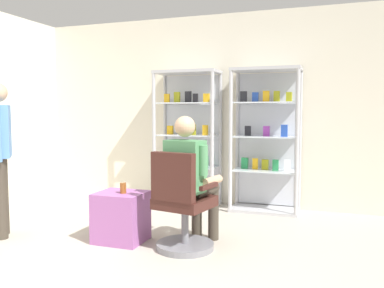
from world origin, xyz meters
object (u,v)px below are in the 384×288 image
(tea_glass, at_px, (123,188))
(storage_crate, at_px, (121,217))
(seated_shopkeeper, at_px, (191,175))
(office_chair, at_px, (182,210))
(display_cabinet_left, at_px, (189,137))
(display_cabinet_right, at_px, (266,139))

(tea_glass, bearing_deg, storage_crate, 147.23)
(seated_shopkeeper, bearing_deg, office_chair, -101.31)
(tea_glass, bearing_deg, seated_shopkeeper, 11.02)
(display_cabinet_left, distance_m, display_cabinet_right, 1.10)
(display_cabinet_left, height_order, office_chair, display_cabinet_left)
(seated_shopkeeper, relative_size, storage_crate, 2.54)
(seated_shopkeeper, bearing_deg, display_cabinet_left, 110.43)
(storage_crate, distance_m, tea_glass, 0.31)
(seated_shopkeeper, bearing_deg, storage_crate, -171.85)
(seated_shopkeeper, height_order, tea_glass, seated_shopkeeper)
(display_cabinet_left, distance_m, office_chair, 2.05)
(display_cabinet_left, distance_m, seated_shopkeeper, 1.85)
(office_chair, xyz_separation_m, seated_shopkeeper, (0.03, 0.16, 0.32))
(office_chair, distance_m, tea_glass, 0.67)
(storage_crate, relative_size, tea_glass, 4.72)
(seated_shopkeeper, height_order, storage_crate, seated_shopkeeper)
(display_cabinet_right, xyz_separation_m, seated_shopkeeper, (-0.46, -1.72, -0.25))
(storage_crate, bearing_deg, seated_shopkeeper, 8.15)
(display_cabinet_left, relative_size, seated_shopkeeper, 1.47)
(office_chair, height_order, seated_shopkeeper, seated_shopkeeper)
(seated_shopkeeper, distance_m, storage_crate, 0.86)
(display_cabinet_left, bearing_deg, storage_crate, -92.65)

